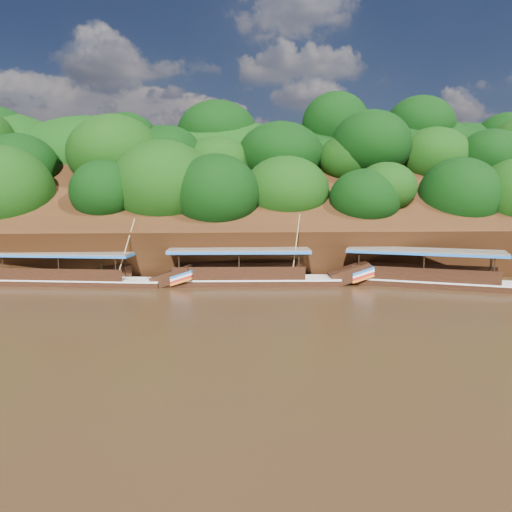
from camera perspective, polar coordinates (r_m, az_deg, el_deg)
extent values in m
plane|color=black|center=(28.34, 3.38, -6.13)|extent=(160.00, 160.00, 0.00)
cube|color=#311C0A|center=(43.60, 0.85, 3.23)|extent=(120.00, 16.12, 13.64)
cube|color=#311C0A|center=(53.87, 0.01, 0.25)|extent=(120.00, 24.00, 12.00)
ellipsoid|color=#09370B|center=(42.55, -7.13, 3.07)|extent=(18.00, 8.00, 6.40)
ellipsoid|color=#09370B|center=(50.55, 0.23, 10.24)|extent=(24.00, 11.00, 8.40)
cube|color=black|center=(37.30, 19.83, -3.30)|extent=(13.35, 7.27, 0.95)
cube|color=silver|center=(37.22, 19.86, -2.62)|extent=(13.38, 7.33, 0.11)
cube|color=brown|center=(36.93, 18.69, 0.62)|extent=(10.78, 6.48, 0.13)
cube|color=blue|center=(36.94, 18.68, 0.43)|extent=(10.78, 6.48, 0.19)
cube|color=black|center=(35.90, -0.65, -3.27)|extent=(12.83, 2.83, 0.96)
cube|color=silver|center=(35.82, -0.65, -2.55)|extent=(12.83, 2.90, 0.11)
cube|color=black|center=(36.57, 10.66, -2.02)|extent=(3.09, 1.87, 1.80)
cube|color=blue|center=(36.70, 11.88, -1.51)|extent=(1.64, 1.88, 0.65)
cube|color=red|center=(36.75, 11.87, -2.07)|extent=(1.64, 1.88, 0.65)
cube|color=brown|center=(35.52, -1.94, 0.79)|extent=(10.08, 3.07, 0.13)
cube|color=blue|center=(35.54, -1.94, 0.59)|extent=(10.08, 3.07, 0.19)
cylinder|color=tan|center=(35.05, 4.57, 1.05)|extent=(0.54, 0.45, 4.59)
cube|color=black|center=(38.06, -19.84, -3.10)|extent=(12.69, 3.92, 0.85)
cube|color=silver|center=(38.00, -19.87, -2.49)|extent=(12.70, 3.98, 0.09)
cube|color=black|center=(35.59, -9.53, -2.38)|extent=(3.14, 1.98, 1.68)
cube|color=blue|center=(35.36, -8.31, -1.95)|extent=(1.76, 1.84, 0.63)
cube|color=red|center=(35.41, -8.30, -2.46)|extent=(1.76, 1.84, 0.63)
cube|color=brown|center=(38.07, -21.06, 0.33)|extent=(10.05, 3.83, 0.11)
cube|color=blue|center=(38.09, -21.05, 0.16)|extent=(10.05, 3.83, 0.17)
cylinder|color=tan|center=(36.09, -14.67, 0.80)|extent=(1.26, 1.03, 4.20)
cone|color=#2E691A|center=(38.49, -17.05, -1.40)|extent=(1.50, 1.50, 1.96)
cone|color=#2E691A|center=(37.50, -6.10, -1.71)|extent=(1.50, 1.50, 1.48)
cone|color=#2E691A|center=(37.57, 2.56, -1.63)|extent=(1.50, 1.50, 1.52)
cone|color=#2E691A|center=(39.08, 12.19, -1.07)|extent=(1.50, 1.50, 2.02)
cone|color=#2E691A|center=(40.87, 20.02, -1.32)|extent=(1.50, 1.50, 1.55)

